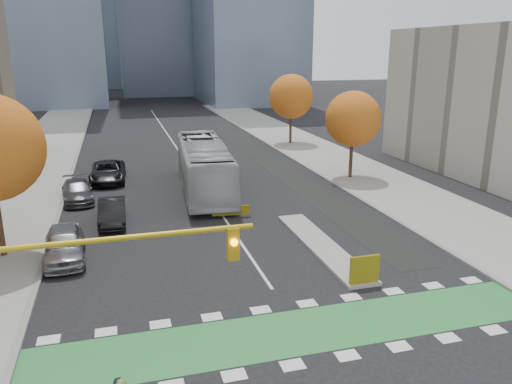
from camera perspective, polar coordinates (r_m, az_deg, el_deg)
ground at (r=18.23m, az=6.85°, el=-17.87°), size 300.00×300.00×0.00m
sidewalk_west at (r=36.14m, az=-26.89°, el=-1.97°), size 7.00×120.00×0.15m
sidewalk_east at (r=40.41m, az=13.83°, el=1.07°), size 7.00×120.00×0.15m
curb_west at (r=35.58m, az=-21.38°, el=-1.59°), size 0.30×120.00×0.16m
curb_east at (r=38.84m, az=9.32°, el=0.73°), size 0.30×120.00×0.16m
bike_crossing at (r=19.39m, az=5.11°, el=-15.53°), size 20.00×3.00×0.01m
centre_line at (r=55.18m, az=-9.16°, el=5.16°), size 0.15×70.00×0.01m
bike_lane_paint at (r=47.05m, az=1.44°, el=3.51°), size 2.50×50.00×0.01m
median_island at (r=26.95m, az=7.48°, el=-6.06°), size 1.60×10.00×0.16m
hazard_board at (r=22.71m, az=12.31°, el=-8.66°), size 1.40×0.12×1.30m
tree_east_near at (r=40.54m, az=11.03°, el=8.20°), size 4.40×4.40×7.08m
tree_east_far at (r=55.34m, az=4.04°, el=10.83°), size 4.80×4.80×7.65m
traffic_signal_west at (r=14.83m, az=-21.77°, el=-9.46°), size 8.53×0.56×5.20m
bus at (r=36.87m, az=-5.96°, el=2.95°), size 4.24×13.78×3.78m
parked_car_a at (r=26.63m, az=-21.09°, el=-5.61°), size 2.20×4.91×1.64m
parked_car_b at (r=31.24m, az=-16.13°, el=-2.20°), size 1.62×4.46×1.46m
parked_car_c at (r=36.65m, az=-19.74°, el=0.10°), size 2.51×5.04×1.41m
parked_car_d at (r=41.38m, az=-16.58°, el=2.23°), size 2.86×5.79×1.58m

